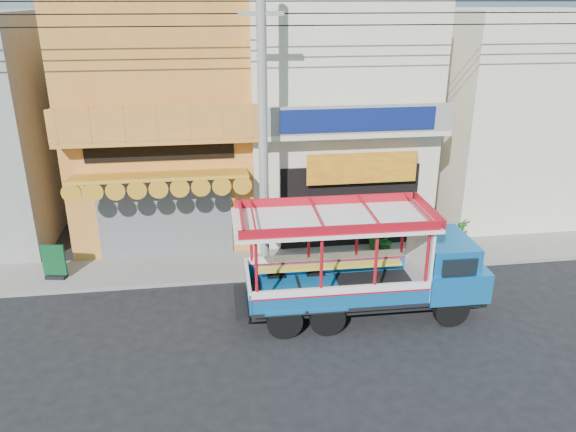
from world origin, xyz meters
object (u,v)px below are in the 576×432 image
object	(u,v)px
green_sign	(55,264)
potted_plant_b	(385,240)
potted_plant_c	(461,236)
potted_plant_a	(378,234)
utility_pole	(268,113)
songthaew_truck	(379,264)

from	to	relation	value
green_sign	potted_plant_b	size ratio (longest dim) A/B	1.23
potted_plant_b	potted_plant_c	xyz separation A→B (m)	(2.49, -0.26, 0.12)
potted_plant_a	utility_pole	bearing A→B (deg)	157.84
songthaew_truck	potted_plant_c	bearing A→B (deg)	40.07
songthaew_truck	potted_plant_a	size ratio (longest dim) A/B	6.27
utility_pole	green_sign	size ratio (longest dim) A/B	26.03
potted_plant_b	potted_plant_c	size ratio (longest dim) A/B	0.78
utility_pole	songthaew_truck	size ratio (longest dim) A/B	4.28
potted_plant_a	potted_plant_c	world-z (taller)	potted_plant_c
utility_pole	potted_plant_c	size ratio (longest dim) A/B	25.09
potted_plant_b	potted_plant_c	world-z (taller)	potted_plant_c
songthaew_truck	green_sign	world-z (taller)	songthaew_truck
green_sign	potted_plant_a	bearing A→B (deg)	3.89
potted_plant_a	potted_plant_b	bearing A→B (deg)	-104.08
potted_plant_a	potted_plant_b	xyz separation A→B (m)	(0.16, -0.32, -0.08)
potted_plant_a	potted_plant_b	size ratio (longest dim) A/B	1.19
potted_plant_b	potted_plant_a	bearing A→B (deg)	9.30
potted_plant_c	songthaew_truck	bearing A→B (deg)	-32.57
utility_pole	potted_plant_b	distance (m)	6.02
utility_pole	potted_plant_a	size ratio (longest dim) A/B	26.82
songthaew_truck	green_sign	xyz separation A→B (m)	(-9.03, 3.07, -0.90)
potted_plant_b	utility_pole	bearing A→B (deg)	86.16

